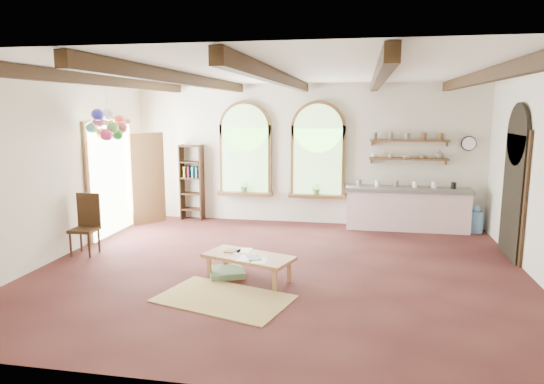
% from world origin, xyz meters
% --- Properties ---
extents(floor, '(8.00, 8.00, 0.00)m').
position_xyz_m(floor, '(0.00, 0.00, 0.00)').
color(floor, '#552723').
rests_on(floor, ground).
extents(ceiling_beams, '(6.20, 6.80, 0.18)m').
position_xyz_m(ceiling_beams, '(0.00, 0.00, 3.10)').
color(ceiling_beams, '#332310').
rests_on(ceiling_beams, ceiling).
extents(window_left, '(1.30, 0.28, 2.20)m').
position_xyz_m(window_left, '(-1.40, 3.43, 1.63)').
color(window_left, brown).
rests_on(window_left, floor).
extents(window_right, '(1.30, 0.28, 2.20)m').
position_xyz_m(window_right, '(0.30, 3.43, 1.63)').
color(window_right, brown).
rests_on(window_right, floor).
extents(left_doorway, '(0.10, 1.90, 2.50)m').
position_xyz_m(left_doorway, '(-3.95, 1.80, 1.15)').
color(left_doorway, brown).
rests_on(left_doorway, floor).
extents(right_doorway, '(0.10, 1.30, 2.40)m').
position_xyz_m(right_doorway, '(3.95, 1.50, 1.10)').
color(right_doorway, black).
rests_on(right_doorway, floor).
extents(kitchen_counter, '(2.68, 0.62, 0.94)m').
position_xyz_m(kitchen_counter, '(2.30, 3.20, 0.48)').
color(kitchen_counter, white).
rests_on(kitchen_counter, floor).
extents(wall_shelf_lower, '(1.70, 0.24, 0.04)m').
position_xyz_m(wall_shelf_lower, '(2.30, 3.38, 1.55)').
color(wall_shelf_lower, brown).
rests_on(wall_shelf_lower, wall_back).
extents(wall_shelf_upper, '(1.70, 0.24, 0.04)m').
position_xyz_m(wall_shelf_upper, '(2.30, 3.38, 1.95)').
color(wall_shelf_upper, brown).
rests_on(wall_shelf_upper, wall_back).
extents(wall_clock, '(0.32, 0.04, 0.32)m').
position_xyz_m(wall_clock, '(3.55, 3.45, 1.90)').
color(wall_clock, black).
rests_on(wall_clock, wall_back).
extents(bookshelf, '(0.53, 0.32, 1.80)m').
position_xyz_m(bookshelf, '(-2.70, 3.32, 0.90)').
color(bookshelf, '#332310').
rests_on(bookshelf, floor).
extents(coffee_table, '(1.52, 1.06, 0.40)m').
position_xyz_m(coffee_table, '(-0.40, -0.55, 0.35)').
color(coffee_table, tan).
rests_on(coffee_table, floor).
extents(side_chair, '(0.46, 0.46, 1.11)m').
position_xyz_m(side_chair, '(-3.65, 0.23, 0.32)').
color(side_chair, '#332310').
rests_on(side_chair, floor).
extents(floor_mat, '(2.06, 1.58, 0.02)m').
position_xyz_m(floor_mat, '(-0.56, -1.39, 0.01)').
color(floor_mat, tan).
rests_on(floor_mat, floor).
extents(floor_cushion, '(0.72, 0.72, 0.09)m').
position_xyz_m(floor_cushion, '(-0.80, -0.41, 0.05)').
color(floor_cushion, '#65885E').
rests_on(floor_cushion, floor).
extents(water_jug_a, '(0.31, 0.31, 0.60)m').
position_xyz_m(water_jug_a, '(3.75, 3.20, 0.26)').
color(water_jug_a, '#619DD0').
rests_on(water_jug_a, floor).
extents(water_jug_b, '(0.30, 0.30, 0.58)m').
position_xyz_m(water_jug_b, '(3.30, 3.20, 0.25)').
color(water_jug_b, '#619DD0').
rests_on(water_jug_b, floor).
extents(balloon_cluster, '(0.72, 0.83, 1.14)m').
position_xyz_m(balloon_cluster, '(-3.41, 0.80, 2.33)').
color(balloon_cluster, white).
rests_on(balloon_cluster, floor).
extents(table_book, '(0.17, 0.24, 0.02)m').
position_xyz_m(table_book, '(-0.82, -0.39, 0.41)').
color(table_book, olive).
rests_on(table_book, coffee_table).
extents(tablet, '(0.28, 0.33, 0.01)m').
position_xyz_m(tablet, '(-0.29, -0.67, 0.40)').
color(tablet, black).
rests_on(tablet, coffee_table).
extents(potted_plant_left, '(0.27, 0.23, 0.30)m').
position_xyz_m(potted_plant_left, '(-1.40, 3.32, 0.85)').
color(potted_plant_left, '#598C4C').
rests_on(potted_plant_left, window_left).
extents(potted_plant_right, '(0.27, 0.23, 0.30)m').
position_xyz_m(potted_plant_right, '(0.30, 3.32, 0.85)').
color(potted_plant_right, '#598C4C').
rests_on(potted_plant_right, window_right).
extents(shelf_cup_a, '(0.12, 0.10, 0.10)m').
position_xyz_m(shelf_cup_a, '(1.55, 3.38, 1.62)').
color(shelf_cup_a, white).
rests_on(shelf_cup_a, wall_shelf_lower).
extents(shelf_cup_b, '(0.10, 0.10, 0.09)m').
position_xyz_m(shelf_cup_b, '(1.90, 3.38, 1.62)').
color(shelf_cup_b, beige).
rests_on(shelf_cup_b, wall_shelf_lower).
extents(shelf_bowl_a, '(0.22, 0.22, 0.05)m').
position_xyz_m(shelf_bowl_a, '(2.25, 3.38, 1.60)').
color(shelf_bowl_a, beige).
rests_on(shelf_bowl_a, wall_shelf_lower).
extents(shelf_bowl_b, '(0.20, 0.20, 0.06)m').
position_xyz_m(shelf_bowl_b, '(2.60, 3.38, 1.60)').
color(shelf_bowl_b, '#8C664C').
rests_on(shelf_bowl_b, wall_shelf_lower).
extents(shelf_vase, '(0.18, 0.18, 0.19)m').
position_xyz_m(shelf_vase, '(2.95, 3.38, 1.67)').
color(shelf_vase, slate).
rests_on(shelf_vase, wall_shelf_lower).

